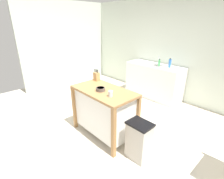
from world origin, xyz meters
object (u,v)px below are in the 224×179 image
knife_block (97,76)px  trash_bin (139,141)px  bottle_hand_soap (170,63)px  drinking_cup (111,94)px  bottle_spray_cleaner (159,63)px  sink_faucet (159,60)px  kitchen_island (104,110)px  bowl_ceramic_wide (101,89)px

knife_block → trash_bin: bearing=-9.9°
trash_bin → bottle_hand_soap: (-0.81, 2.16, 0.71)m
drinking_cup → bottle_spray_cleaner: size_ratio=0.53×
bottle_spray_cleaner → trash_bin: bearing=-63.0°
drinking_cup → bottle_hand_soap: bottle_hand_soap is taller
knife_block → drinking_cup: (0.76, -0.32, -0.04)m
knife_block → drinking_cup: 0.82m
sink_faucet → bottle_hand_soap: bearing=-18.8°
trash_bin → bottle_spray_cleaner: bottle_spray_cleaner is taller
knife_block → bottle_hand_soap: bearing=75.7°
kitchen_island → bowl_ceramic_wide: 0.43m
bottle_hand_soap → kitchen_island: bearing=-90.6°
bottle_spray_cleaner → bottle_hand_soap: 0.28m
sink_faucet → knife_block: bearing=-92.1°
bottle_hand_soap → trash_bin: bearing=-69.6°
trash_bin → sink_faucet: 2.70m
bowl_ceramic_wide → sink_faucet: bearing=99.4°
kitchen_island → sink_faucet: bearing=99.7°
trash_bin → drinking_cup: bearing=-170.5°
knife_block → bottle_hand_soap: bottle_hand_soap is taller
knife_block → trash_bin: 1.48m
bowl_ceramic_wide → bottle_spray_cleaner: 2.20m
bowl_ceramic_wide → sink_faucet: size_ratio=0.71×
trash_bin → bottle_spray_cleaner: 2.49m
knife_block → trash_bin: knife_block is taller
knife_block → sink_faucet: sink_faucet is taller
bowl_ceramic_wide → trash_bin: bearing=3.9°
drinking_cup → bottle_hand_soap: size_ratio=0.41×
knife_block → drinking_cup: knife_block is taller
bottle_hand_soap → knife_block: bearing=-104.3°
drinking_cup → bottle_spray_cleaner: bottle_spray_cleaner is taller
kitchen_island → knife_block: bearing=155.3°
knife_block → sink_faucet: 2.08m
bowl_ceramic_wide → bottle_spray_cleaner: size_ratio=0.85×
kitchen_island → trash_bin: size_ratio=1.87×
kitchen_island → bowl_ceramic_wide: bowl_ceramic_wide is taller
knife_block → bottle_spray_cleaner: size_ratio=1.28×
knife_block → drinking_cup: size_ratio=2.43×
sink_faucet → bottle_spray_cleaner: 0.22m
bowl_ceramic_wide → trash_bin: (0.83, 0.06, -0.62)m
knife_block → sink_faucet: size_ratio=1.07×
trash_bin → sink_faucet: bearing=118.0°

